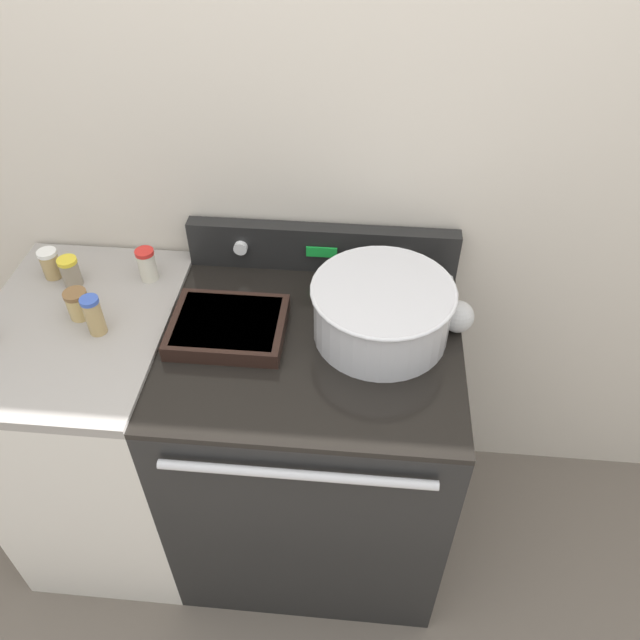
{
  "coord_description": "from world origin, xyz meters",
  "views": [
    {
      "loc": [
        0.13,
        -0.83,
        2.06
      ],
      "look_at": [
        0.02,
        0.36,
        0.97
      ],
      "focal_mm": 35.0,
      "sensor_mm": 36.0,
      "label": 1
    }
  ],
  "objects_px": {
    "casserole_dish": "(228,326)",
    "spice_jar_blue_cap": "(94,315)",
    "spice_jar_red_cap": "(147,264)",
    "ladle": "(457,314)",
    "spice_jar_white_cap": "(50,264)",
    "spice_jar_brown_cap": "(78,304)",
    "spice_jar_yellow_cap": "(70,272)",
    "mixing_bowl": "(382,309)"
  },
  "relations": [
    {
      "from": "ladle",
      "to": "spice_jar_red_cap",
      "type": "bearing_deg",
      "value": 172.77
    },
    {
      "from": "spice_jar_red_cap",
      "to": "spice_jar_blue_cap",
      "type": "distance_m",
      "value": 0.24
    },
    {
      "from": "casserole_dish",
      "to": "spice_jar_blue_cap",
      "type": "xyz_separation_m",
      "value": [
        -0.34,
        -0.04,
        0.04
      ]
    },
    {
      "from": "spice_jar_red_cap",
      "to": "spice_jar_yellow_cap",
      "type": "distance_m",
      "value": 0.22
    },
    {
      "from": "spice_jar_yellow_cap",
      "to": "spice_jar_white_cap",
      "type": "bearing_deg",
      "value": 156.32
    },
    {
      "from": "spice_jar_blue_cap",
      "to": "casserole_dish",
      "type": "bearing_deg",
      "value": 6.37
    },
    {
      "from": "casserole_dish",
      "to": "spice_jar_blue_cap",
      "type": "height_order",
      "value": "spice_jar_blue_cap"
    },
    {
      "from": "spice_jar_brown_cap",
      "to": "spice_jar_white_cap",
      "type": "distance_m",
      "value": 0.22
    },
    {
      "from": "ladle",
      "to": "spice_jar_brown_cap",
      "type": "bearing_deg",
      "value": -176.27
    },
    {
      "from": "ladle",
      "to": "spice_jar_blue_cap",
      "type": "bearing_deg",
      "value": -172.62
    },
    {
      "from": "ladle",
      "to": "spice_jar_blue_cap",
      "type": "relative_size",
      "value": 2.94
    },
    {
      "from": "mixing_bowl",
      "to": "spice_jar_white_cap",
      "type": "distance_m",
      "value": 0.97
    },
    {
      "from": "mixing_bowl",
      "to": "casserole_dish",
      "type": "height_order",
      "value": "mixing_bowl"
    },
    {
      "from": "spice_jar_red_cap",
      "to": "spice_jar_brown_cap",
      "type": "height_order",
      "value": "spice_jar_red_cap"
    },
    {
      "from": "spice_jar_brown_cap",
      "to": "spice_jar_blue_cap",
      "type": "bearing_deg",
      "value": -39.39
    },
    {
      "from": "mixing_bowl",
      "to": "spice_jar_red_cap",
      "type": "relative_size",
      "value": 3.77
    },
    {
      "from": "spice_jar_brown_cap",
      "to": "spice_jar_white_cap",
      "type": "height_order",
      "value": "spice_jar_white_cap"
    },
    {
      "from": "spice_jar_white_cap",
      "to": "spice_jar_red_cap",
      "type": "bearing_deg",
      "value": 3.0
    },
    {
      "from": "mixing_bowl",
      "to": "spice_jar_red_cap",
      "type": "xyz_separation_m",
      "value": [
        -0.68,
        0.16,
        -0.03
      ]
    },
    {
      "from": "mixing_bowl",
      "to": "casserole_dish",
      "type": "bearing_deg",
      "value": -175.22
    },
    {
      "from": "ladle",
      "to": "spice_jar_brown_cap",
      "type": "height_order",
      "value": "spice_jar_brown_cap"
    },
    {
      "from": "spice_jar_red_cap",
      "to": "mixing_bowl",
      "type": "bearing_deg",
      "value": -13.52
    },
    {
      "from": "spice_jar_red_cap",
      "to": "spice_jar_brown_cap",
      "type": "relative_size",
      "value": 1.19
    },
    {
      "from": "spice_jar_red_cap",
      "to": "spice_jar_blue_cap",
      "type": "height_order",
      "value": "spice_jar_blue_cap"
    },
    {
      "from": "spice_jar_red_cap",
      "to": "ladle",
      "type": "bearing_deg",
      "value": -7.23
    },
    {
      "from": "casserole_dish",
      "to": "spice_jar_brown_cap",
      "type": "height_order",
      "value": "spice_jar_brown_cap"
    },
    {
      "from": "casserole_dish",
      "to": "ladle",
      "type": "relative_size",
      "value": 0.9
    },
    {
      "from": "casserole_dish",
      "to": "mixing_bowl",
      "type": "bearing_deg",
      "value": 4.78
    },
    {
      "from": "mixing_bowl",
      "to": "spice_jar_white_cap",
      "type": "xyz_separation_m",
      "value": [
        -0.96,
        0.15,
        -0.03
      ]
    },
    {
      "from": "casserole_dish",
      "to": "spice_jar_blue_cap",
      "type": "bearing_deg",
      "value": -173.63
    },
    {
      "from": "mixing_bowl",
      "to": "ladle",
      "type": "height_order",
      "value": "mixing_bowl"
    },
    {
      "from": "mixing_bowl",
      "to": "spice_jar_red_cap",
      "type": "distance_m",
      "value": 0.7
    },
    {
      "from": "spice_jar_blue_cap",
      "to": "spice_jar_yellow_cap",
      "type": "xyz_separation_m",
      "value": [
        -0.14,
        0.19,
        -0.01
      ]
    },
    {
      "from": "ladle",
      "to": "spice_jar_white_cap",
      "type": "xyz_separation_m",
      "value": [
        -1.16,
        0.1,
        0.02
      ]
    },
    {
      "from": "spice_jar_yellow_cap",
      "to": "spice_jar_white_cap",
      "type": "height_order",
      "value": "same"
    },
    {
      "from": "spice_jar_yellow_cap",
      "to": "spice_jar_red_cap",
      "type": "bearing_deg",
      "value": 12.45
    },
    {
      "from": "ladle",
      "to": "spice_jar_blue_cap",
      "type": "xyz_separation_m",
      "value": [
        -0.95,
        -0.12,
        0.03
      ]
    },
    {
      "from": "ladle",
      "to": "spice_jar_yellow_cap",
      "type": "xyz_separation_m",
      "value": [
        -1.09,
        0.07,
        0.02
      ]
    },
    {
      "from": "casserole_dish",
      "to": "ladle",
      "type": "distance_m",
      "value": 0.61
    },
    {
      "from": "spice_jar_red_cap",
      "to": "spice_jar_yellow_cap",
      "type": "relative_size",
      "value": 1.11
    },
    {
      "from": "spice_jar_brown_cap",
      "to": "spice_jar_white_cap",
      "type": "relative_size",
      "value": 0.93
    },
    {
      "from": "spice_jar_red_cap",
      "to": "spice_jar_white_cap",
      "type": "relative_size",
      "value": 1.11
    }
  ]
}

